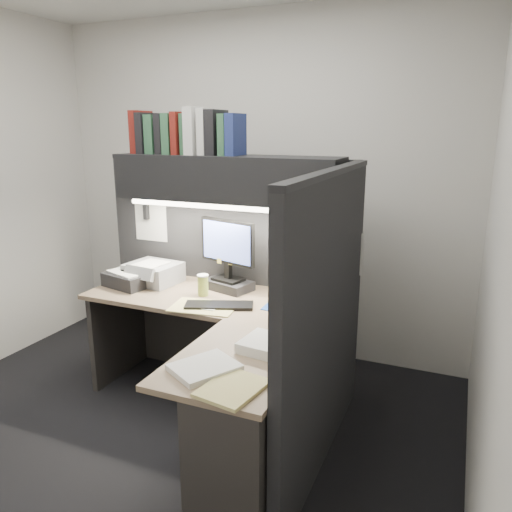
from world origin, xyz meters
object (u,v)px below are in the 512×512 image
overhead_shelf (227,178)px  keyboard (219,305)px  telephone (294,293)px  coffee_cup (203,286)px  desk (218,383)px  monitor (228,262)px  notebook_stack (130,279)px  printer (154,273)px

overhead_shelf → keyboard: (0.11, -0.36, -0.76)m
telephone → coffee_cup: (-0.59, -0.17, 0.02)m
keyboard → desk: bearing=-85.5°
desk → monitor: (-0.29, 0.73, 0.48)m
overhead_shelf → monitor: bearing=-66.7°
monitor → notebook_stack: (-0.68, -0.19, -0.15)m
notebook_stack → printer: bearing=48.5°
printer → telephone: bearing=9.0°
keyboard → telephone: telephone is taller
overhead_shelf → printer: 0.90m
desk → coffee_cup: bearing=125.2°
monitor → telephone: monitor is taller
keyboard → notebook_stack: bearing=148.4°
keyboard → notebook_stack: size_ratio=1.33×
keyboard → overhead_shelf: bearing=86.1°
coffee_cup → printer: 0.49m
desk → printer: bearing=142.3°
monitor → notebook_stack: size_ratio=1.54×
coffee_cup → notebook_stack: size_ratio=0.42×
monitor → coffee_cup: (-0.10, -0.18, -0.13)m
telephone → notebook_stack: (-1.17, -0.18, 0.00)m
overhead_shelf → printer: overhead_shelf is taller
telephone → notebook_stack: notebook_stack is taller
monitor → coffee_cup: size_ratio=3.67×
monitor → printer: monitor is taller
desk → keyboard: 0.53m
desk → monitor: bearing=111.7°
monitor → desk: bearing=-52.7°
desk → printer: printer is taller
desk → monitor: monitor is taller
notebook_stack → desk: bearing=-29.0°
printer → notebook_stack: bearing=-125.3°
overhead_shelf → coffee_cup: bearing=-114.5°
overhead_shelf → printer: size_ratio=4.36×
notebook_stack → overhead_shelf: bearing=17.4°
desk → coffee_cup: 0.76m
desk → telephone: bearing=74.7°
overhead_shelf → printer: (-0.56, -0.08, -0.70)m
telephone → printer: printer is taller
desk → notebook_stack: (-0.98, 0.54, 0.34)m
keyboard → printer: printer is taller
monitor → coffee_cup: 0.24m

